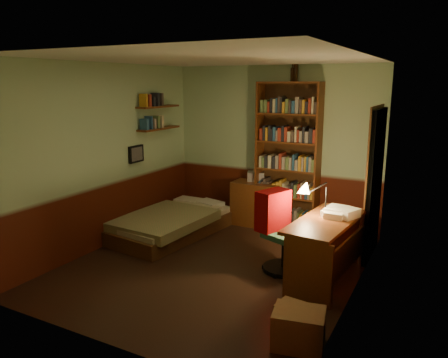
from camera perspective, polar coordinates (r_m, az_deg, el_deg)
The scene contains 24 objects.
floor at distance 5.81m, azimuth -1.18°, elevation -11.24°, with size 3.50×4.00×0.02m, color black.
ceiling at distance 5.32m, azimuth -1.31°, elevation 15.54°, with size 3.50×4.00×0.02m, color silver.
wall_back at distance 7.21m, azimuth 6.57°, elevation 4.23°, with size 3.50×0.02×2.60m, color #9BBA8E.
wall_left at distance 6.44m, azimuth -15.07°, elevation 2.89°, with size 0.02×4.00×2.60m, color #9BBA8E.
wall_right at distance 4.83m, azimuth 17.35°, elevation -0.36°, with size 0.02×4.00×2.60m, color #9BBA8E.
wall_front at distance 3.83m, azimuth -16.04°, elevation -3.54°, with size 3.50×0.02×2.60m, color #9BBA8E.
doorway at distance 6.15m, azimuth 19.09°, elevation -0.66°, with size 0.06×0.90×2.00m, color black.
door_trim at distance 6.16m, azimuth 18.77°, elevation -0.63°, with size 0.02×0.98×2.08m, color #432612.
bed at distance 6.89m, azimuth -6.87°, elevation -4.76°, with size 1.06×1.99×0.59m, color olive.
dresser at distance 7.25m, azimuth 4.36°, elevation -3.26°, with size 0.82×0.41×0.72m, color #582A11.
mini_stereo at distance 7.29m, azimuth 4.21°, elevation 0.37°, with size 0.28×0.21×0.15m, color #B2B2B7.
bookshelf at distance 6.98m, azimuth 8.33°, elevation 2.83°, with size 1.00×0.31×2.34m, color #582A11.
bottle_left at distance 6.97m, azimuth 9.35°, elevation 13.59°, with size 0.07×0.07×0.27m, color black.
bottle_right at distance 6.99m, azimuth 8.91°, elevation 13.33°, with size 0.06×0.06×0.21m, color black.
desk at distance 5.42m, azimuth 13.01°, elevation -8.95°, with size 0.58×1.40×0.75m, color #582A11.
paper_stack at distance 5.42m, azimuth 15.84°, elevation -4.32°, with size 0.20×0.27×0.11m, color silver.
desk_lamp at distance 5.38m, azimuth 13.22°, elevation -1.38°, with size 0.19×0.19×0.64m, color black.
office_chair at distance 5.51m, azimuth 7.89°, elevation -7.09°, with size 0.49×0.43×0.98m, color #316343.
red_jacket at distance 5.15m, azimuth 5.95°, elevation 0.24°, with size 0.24×0.43×0.51m, color #910708.
wall_shelf_lower at distance 7.17m, azimuth -8.50°, elevation 6.54°, with size 0.20×0.90×0.03m, color #582A11.
wall_shelf_upper at distance 7.14m, azimuth -8.59°, elevation 9.33°, with size 0.20×0.90×0.03m, color #582A11.
framed_picture at distance 6.87m, azimuth -11.41°, elevation 3.23°, with size 0.04×0.32×0.26m, color black.
cardboard_box_a at distance 4.19m, azimuth 9.72°, elevation -18.68°, with size 0.45×0.36×0.34m, color #926B45.
cardboard_box_b at distance 4.52m, azimuth 8.98°, elevation -17.11°, with size 0.30×0.25×0.21m, color #926B45.
Camera 1 is at (2.59, -4.64, 2.33)m, focal length 35.00 mm.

